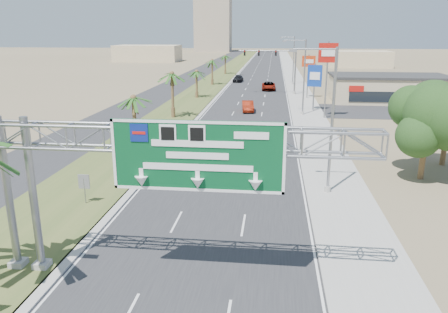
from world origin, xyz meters
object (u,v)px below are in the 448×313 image
Objects in this scene: sign_gantry at (163,151)px; car_far at (238,79)px; store_building at (388,89)px; pole_sign_red_near at (328,58)px; car_left_lane at (193,128)px; pole_sign_blue at (315,77)px; car_mid_lane at (248,106)px; pole_sign_red_far at (309,64)px; signal_mast at (284,67)px; car_right_lane at (269,86)px.

sign_gantry is 82.13m from car_far.
pole_sign_red_near reaches higher than store_building.
sign_gantry is 3.92× the size of car_left_lane.
sign_gantry is 2.51× the size of pole_sign_blue.
sign_gantry is at bearing -105.71° from pole_sign_red_near.
store_building is at bearing 53.75° from pole_sign_red_near.
car_mid_lane is 38.08m from car_far.
pole_sign_red_near is at bearing -86.79° from pole_sign_red_far.
pole_sign_red_far reaches higher than pole_sign_blue.
pole_sign_blue reaches higher than car_far.
car_left_lane is 20.31m from pole_sign_red_near.
car_right_lane is (-2.66, 6.05, -4.08)m from signal_mast.
pole_sign_red_near is (7.66, -28.14, 6.98)m from car_right_lane.
sign_gantry reaches higher than car_mid_lane.
car_right_lane is 29.99m from pole_sign_red_near.
signal_mast is 7.76m from car_right_lane.
signal_mast is 2.28× the size of car_mid_lane.
sign_gantry is 1.63× the size of signal_mast.
signal_mast is 22.84m from pole_sign_red_near.
car_left_lane is at bearing -116.16° from pole_sign_red_far.
car_mid_lane reaches higher than car_left_lane.
signal_mast is 1.54× the size of pole_sign_blue.
store_building is at bearing -8.21° from pole_sign_red_far.
pole_sign_red_far is (9.24, 13.86, 4.96)m from car_mid_lane.
signal_mast is 19.18m from car_mid_lane.
store_building is 25.16m from car_mid_lane.
signal_mast is 2.08× the size of car_far.
signal_mast reaches higher than pole_sign_red_far.
signal_mast is at bearing 160.46° from store_building.
sign_gantry is at bearing -112.36° from store_building.
store_building is 2.70× the size of pole_sign_blue.
pole_sign_red_near is 1.47× the size of pole_sign_blue.
car_right_lane is at bearing 77.51° from car_mid_lane.
signal_mast is 18.08m from store_building.
car_far is at bearing 82.47° from car_left_lane.
pole_sign_red_near reaches higher than pole_sign_blue.
sign_gantry is 1.71× the size of pole_sign_red_near.
pole_sign_red_far is at bearing -45.87° from signal_mast.
signal_mast reaches higher than car_right_lane.
pole_sign_blue is (14.39, 17.01, 4.03)m from car_left_lane.
signal_mast is at bearing 134.13° from pole_sign_red_far.
car_mid_lane is (5.12, 15.37, 0.02)m from car_left_lane.
car_far is (-4.50, 37.82, -0.03)m from car_mid_lane.
car_far is at bearing 92.45° from sign_gantry.
pole_sign_red_near reaches higher than car_far.
pole_sign_red_near is at bearing -77.23° from signal_mast.
store_building is 20.80m from pole_sign_red_near.
signal_mast is 0.57× the size of store_building.
car_left_lane is 22.64m from pole_sign_blue.
car_left_lane reaches higher than car_far.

